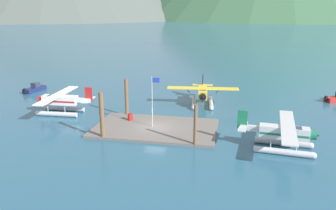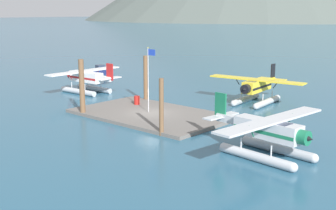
{
  "view_description": "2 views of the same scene",
  "coord_description": "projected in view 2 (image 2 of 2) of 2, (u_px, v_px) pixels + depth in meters",
  "views": [
    {
      "loc": [
        8.69,
        -36.32,
        13.84
      ],
      "look_at": [
        0.85,
        3.46,
        2.08
      ],
      "focal_mm": 35.55,
      "sensor_mm": 36.0,
      "label": 1
    },
    {
      "loc": [
        27.84,
        -29.03,
        9.67
      ],
      "look_at": [
        1.84,
        0.35,
        1.25
      ],
      "focal_mm": 46.93,
      "sensor_mm": 36.0,
      "label": 2
    }
  ],
  "objects": [
    {
      "name": "dock_platform",
      "position": [
        151.0,
        114.0,
        41.29
      ],
      "size": [
        14.51,
        8.87,
        0.3
      ],
      "primitive_type": "cube",
      "color": "#66605B",
      "rests_on": "ground"
    },
    {
      "name": "seaplane_silver_stbd_aft",
      "position": [
        268.0,
        135.0,
        29.33
      ],
      "size": [
        7.96,
        10.49,
        3.84
      ],
      "color": "#B7BABF",
      "rests_on": "ground"
    },
    {
      "name": "piling_near_right",
      "position": [
        161.0,
        107.0,
        34.32
      ],
      "size": [
        0.37,
        0.37,
        4.58
      ],
      "primitive_type": "cylinder",
      "color": "brown",
      "rests_on": "ground"
    },
    {
      "name": "fuel_drum",
      "position": [
        137.0,
        100.0,
        44.85
      ],
      "size": [
        0.62,
        0.62,
        0.88
      ],
      "color": "#AD1E19",
      "rests_on": "dock_platform"
    },
    {
      "name": "seaplane_yellow_bow_right",
      "position": [
        257.0,
        89.0,
        46.53
      ],
      "size": [
        10.49,
        7.96,
        3.84
      ],
      "color": "#B7BABF",
      "rests_on": "ground"
    },
    {
      "name": "piling_far_left",
      "position": [
        146.0,
        79.0,
        47.19
      ],
      "size": [
        0.45,
        0.45,
        5.01
      ],
      "primitive_type": "cylinder",
      "color": "brown",
      "rests_on": "ground"
    },
    {
      "name": "ground_plane",
      "position": [
        151.0,
        116.0,
        41.32
      ],
      "size": [
        1200.0,
        1200.0,
        0.0
      ],
      "primitive_type": "plane",
      "color": "#285670"
    },
    {
      "name": "boat_navy_open_west",
      "position": [
        99.0,
        71.0,
        68.03
      ],
      "size": [
        2.29,
        4.84,
        1.5
      ],
      "color": "navy",
      "rests_on": "ground"
    },
    {
      "name": "piling_near_left",
      "position": [
        82.0,
        88.0,
        40.98
      ],
      "size": [
        0.5,
        0.5,
        5.31
      ],
      "primitive_type": "cylinder",
      "color": "brown",
      "rests_on": "ground"
    },
    {
      "name": "seaplane_white_port_fwd",
      "position": [
        86.0,
        80.0,
        52.73
      ],
      "size": [
        7.98,
        10.45,
        3.84
      ],
      "color": "#B7BABF",
      "rests_on": "ground"
    },
    {
      "name": "flagpole",
      "position": [
        149.0,
        72.0,
        40.66
      ],
      "size": [
        0.95,
        0.1,
        6.12
      ],
      "color": "silver",
      "rests_on": "dock_platform"
    }
  ]
}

